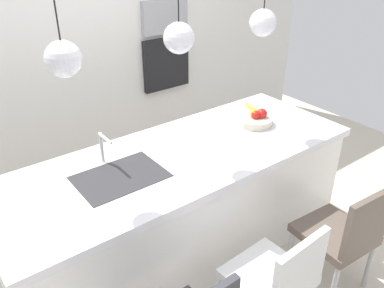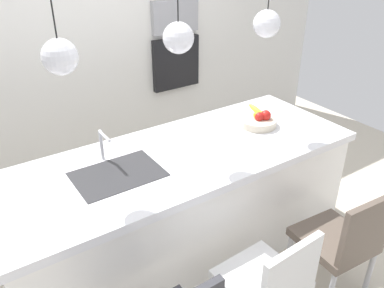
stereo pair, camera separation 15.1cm
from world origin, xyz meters
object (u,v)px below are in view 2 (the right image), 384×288
Objects in this scene: oven at (176,63)px; microwave at (175,16)px; chair_middle at (269,281)px; chair_far at (343,239)px; fruit_bowl at (259,120)px.

microwave is at bearing 0.00° from oven.
chair_far reaches higher than chair_middle.
chair_far is (0.66, -0.01, -0.00)m from chair_middle.
chair_far is at bearing -0.53° from chair_middle.
microwave is at bearing 69.67° from chair_middle.
chair_middle is at bearing -127.82° from fruit_bowl.
microwave is at bearing 83.69° from chair_far.
microwave is 0.61× the size of chair_far.
chair_middle is at bearing -110.33° from oven.
fruit_bowl is 1.10m from chair_far.
fruit_bowl is 0.55× the size of microwave.
chair_middle is at bearing -110.33° from microwave.
oven is (0.00, 0.00, -0.50)m from microwave.
fruit_bowl is at bearing -96.29° from microwave.
microwave is at bearing 83.71° from fruit_bowl.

